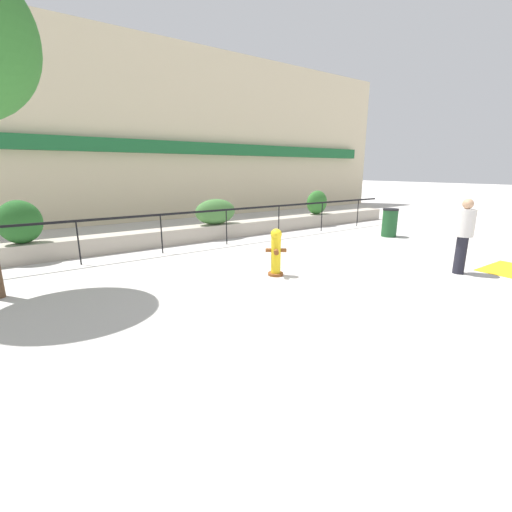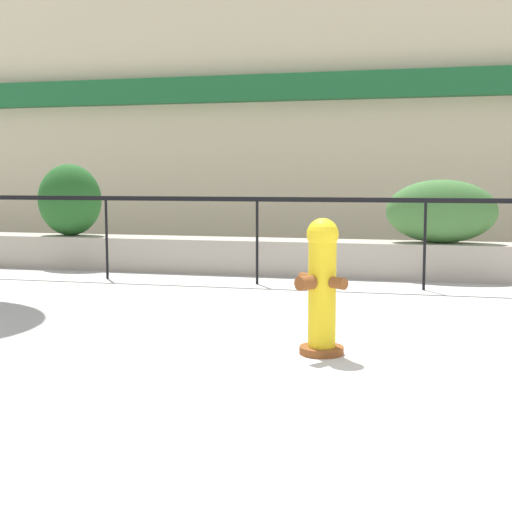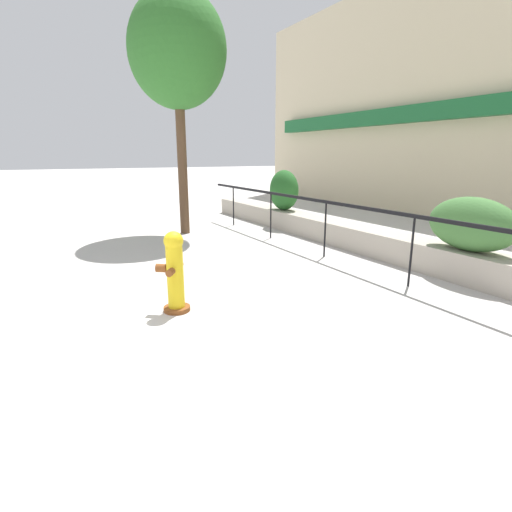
# 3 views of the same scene
# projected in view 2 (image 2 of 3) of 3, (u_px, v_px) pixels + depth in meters

# --- Properties ---
(ground_plane) EXTENTS (120.00, 120.00, 0.00)m
(ground_plane) POSITION_uv_depth(u_px,v_px,m) (417.00, 416.00, 4.17)
(ground_plane) COLOR #BCB7B2
(building_facade) EXTENTS (30.00, 1.36, 8.00)m
(building_facade) POSITION_uv_depth(u_px,v_px,m) (431.00, 57.00, 15.32)
(building_facade) COLOR beige
(building_facade) RESTS_ON ground
(planter_wall_low) EXTENTS (18.00, 0.70, 0.50)m
(planter_wall_low) POSITION_uv_depth(u_px,v_px,m) (425.00, 260.00, 9.94)
(planter_wall_low) COLOR #ADA393
(planter_wall_low) RESTS_ON ground
(fence_railing_segment) EXTENTS (15.00, 0.05, 1.15)m
(fence_railing_segment) POSITION_uv_depth(u_px,v_px,m) (426.00, 209.00, 8.79)
(fence_railing_segment) COLOR black
(fence_railing_segment) RESTS_ON ground
(hedge_bush_0) EXTENTS (1.03, 0.70, 1.11)m
(hedge_bush_0) POSITION_uv_depth(u_px,v_px,m) (70.00, 200.00, 11.12)
(hedge_bush_0) COLOR #235B23
(hedge_bush_0) RESTS_ON planter_wall_low
(hedge_bush_1) EXTENTS (1.51, 0.70, 0.88)m
(hedge_bush_1) POSITION_uv_depth(u_px,v_px,m) (441.00, 211.00, 9.82)
(hedge_bush_1) COLOR #427538
(hedge_bush_1) RESTS_ON planter_wall_low
(fire_hydrant) EXTENTS (0.49, 0.49, 1.08)m
(fire_hydrant) POSITION_uv_depth(u_px,v_px,m) (322.00, 285.00, 5.60)
(fire_hydrant) COLOR brown
(fire_hydrant) RESTS_ON ground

